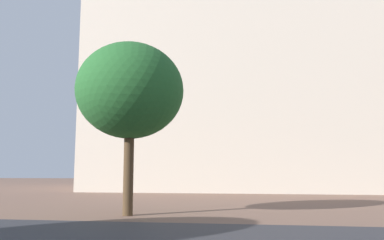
{
  "coord_description": "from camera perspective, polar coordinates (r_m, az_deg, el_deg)",
  "views": [
    {
      "loc": [
        1.44,
        -0.88,
        1.48
      ],
      "look_at": [
        -0.35,
        11.04,
        3.07
      ],
      "focal_mm": 35.92,
      "sensor_mm": 36.0,
      "label": 1
    }
  ],
  "objects": [
    {
      "name": "tree_curb_far",
      "position": [
        13.43,
        -9.16,
        4.24
      ],
      "size": [
        3.68,
        3.68,
        5.87
      ],
      "color": "#4C3823",
      "rests_on": "ground_plane"
    },
    {
      "name": "landmark_building",
      "position": [
        33.53,
        6.41,
        8.89
      ],
      "size": [
        22.55,
        14.54,
        37.93
      ],
      "color": "beige",
      "rests_on": "ground_plane"
    },
    {
      "name": "ground_plane",
      "position": [
        11.07,
        1.04,
        -15.18
      ],
      "size": [
        120.0,
        120.0,
        0.0
      ],
      "primitive_type": "plane",
      "color": "brown"
    }
  ]
}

